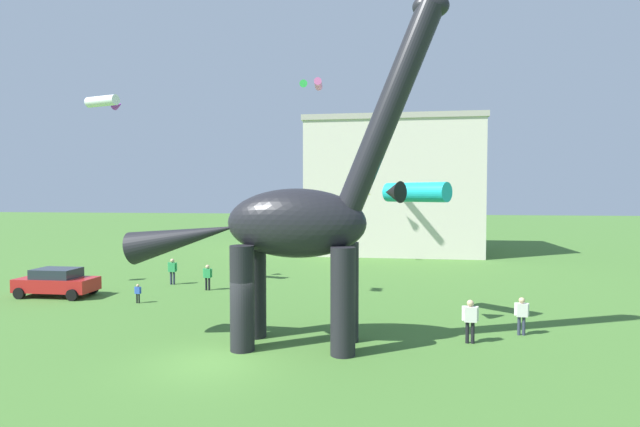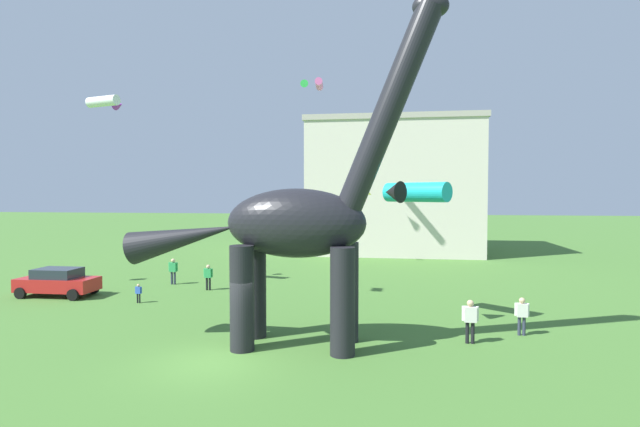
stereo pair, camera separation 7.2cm
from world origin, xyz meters
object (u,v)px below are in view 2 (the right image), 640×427
object	(u,v)px
person_near_flyer	(208,275)
person_far_spectator	(173,269)
person_photographer	(139,291)
kite_far_left	(411,192)
person_strolling_adult	(522,313)
kite_far_right	(316,84)
person_vendor_side	(470,317)
kite_mid_left	(106,102)
kite_trailing	(367,194)
parked_sedan_left	(58,282)
dinosaur_sculpture	(294,223)

from	to	relation	value
person_near_flyer	person_far_spectator	bearing A→B (deg)	-103.38
person_photographer	kite_far_left	world-z (taller)	kite_far_left
person_photographer	person_strolling_adult	size ratio (longest dim) A/B	0.66
person_photographer	person_near_flyer	size ratio (longest dim) A/B	0.66
person_far_spectator	kite_far_right	size ratio (longest dim) A/B	0.77
person_far_spectator	person_vendor_side	distance (m)	19.09
person_photographer	kite_mid_left	bearing A→B (deg)	173.93
kite_trailing	kite_mid_left	size ratio (longest dim) A/B	0.36
kite_far_right	kite_far_left	bearing A→B (deg)	-67.20
parked_sedan_left	person_near_flyer	world-z (taller)	parked_sedan_left
person_near_flyer	kite_far_right	size ratio (longest dim) A/B	0.71
person_near_flyer	kite_far_right	bearing A→B (deg)	168.16
kite_trailing	kite_far_left	distance (m)	18.25
person_vendor_side	person_strolling_adult	bearing A→B (deg)	162.42
person_photographer	kite_trailing	bearing A→B (deg)	91.54
person_vendor_side	kite_far_left	world-z (taller)	kite_far_left
parked_sedan_left	person_near_flyer	distance (m)	8.11
person_photographer	kite_far_right	distance (m)	20.76
kite_mid_left	person_near_flyer	bearing A→B (deg)	4.84
parked_sedan_left	person_photographer	size ratio (longest dim) A/B	4.24
kite_far_right	person_near_flyer	bearing A→B (deg)	-114.84
person_far_spectator	kite_far_right	bearing A→B (deg)	-52.16
person_photographer	kite_trailing	world-z (taller)	kite_trailing
person_near_flyer	kite_far_right	xyz separation A→B (m)	(4.78, 10.32, 13.21)
dinosaur_sculpture	kite_far_left	distance (m)	5.93
parked_sedan_left	person_far_spectator	world-z (taller)	person_far_spectator
parked_sedan_left	kite_mid_left	bearing A→B (deg)	54.61
kite_mid_left	kite_far_left	bearing A→B (deg)	-16.45
dinosaur_sculpture	kite_trailing	world-z (taller)	dinosaur_sculpture
person_strolling_adult	person_near_flyer	xyz separation A→B (m)	(-15.82, 6.87, -0.01)
person_far_spectator	kite_trailing	distance (m)	16.53
person_strolling_adult	kite_far_right	xyz separation A→B (m)	(-11.04, 17.19, 13.20)
person_strolling_adult	kite_far_right	distance (m)	24.32
person_near_flyer	kite_mid_left	xyz separation A→B (m)	(-5.96, -0.50, 10.13)
dinosaur_sculpture	person_strolling_adult	distance (m)	9.81
kite_trailing	person_strolling_adult	bearing A→B (deg)	-69.44
person_near_flyer	kite_trailing	distance (m)	15.80
person_far_spectator	person_vendor_side	size ratio (longest dim) A/B	0.98
dinosaur_sculpture	parked_sedan_left	distance (m)	16.53
parked_sedan_left	person_strolling_adult	bearing A→B (deg)	-10.50
person_photographer	person_near_flyer	world-z (taller)	person_near_flyer
kite_far_right	kite_mid_left	size ratio (longest dim) A/B	0.95
person_vendor_side	kite_far_right	distance (m)	24.40
kite_mid_left	person_vendor_side	bearing A→B (deg)	-21.61
person_vendor_side	kite_far_left	size ratio (longest dim) A/B	0.52
person_strolling_adult	person_near_flyer	distance (m)	17.25
person_vendor_side	person_near_flyer	world-z (taller)	person_vendor_side
kite_trailing	kite_far_left	xyz separation A→B (m)	(2.88, -18.02, 0.06)
parked_sedan_left	person_strolling_adult	size ratio (longest dim) A/B	2.78
person_photographer	parked_sedan_left	bearing A→B (deg)	-153.97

